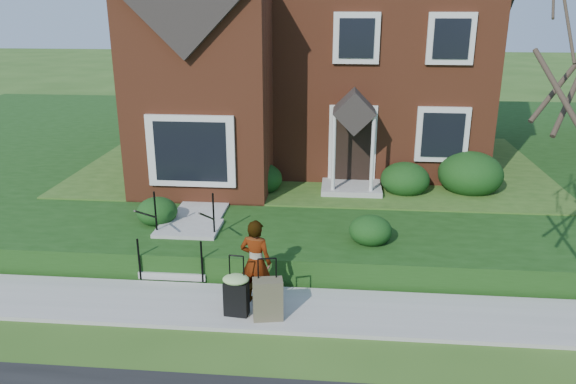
# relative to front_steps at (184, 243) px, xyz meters

# --- Properties ---
(ground) EXTENTS (120.00, 120.00, 0.00)m
(ground) POSITION_rel_front_steps_xyz_m (2.50, -1.84, -0.47)
(ground) COLOR #2D5119
(ground) RESTS_ON ground
(sidewalk) EXTENTS (60.00, 1.60, 0.08)m
(sidewalk) POSITION_rel_front_steps_xyz_m (2.50, -1.84, -0.43)
(sidewalk) COLOR #9E9B93
(sidewalk) RESTS_ON ground
(terrace) EXTENTS (44.00, 20.00, 0.60)m
(terrace) POSITION_rel_front_steps_xyz_m (6.50, 9.06, -0.17)
(terrace) COLOR #183B10
(terrace) RESTS_ON ground
(walkway) EXTENTS (1.20, 6.00, 0.06)m
(walkway) POSITION_rel_front_steps_xyz_m (0.00, 3.16, 0.16)
(walkway) COLOR #9E9B93
(walkway) RESTS_ON terrace
(main_house) EXTENTS (10.40, 10.20, 9.40)m
(main_house) POSITION_rel_front_steps_xyz_m (2.29, 7.76, 4.79)
(main_house) COLOR brown
(main_house) RESTS_ON terrace
(front_steps) EXTENTS (1.40, 2.02, 1.50)m
(front_steps) POSITION_rel_front_steps_xyz_m (0.00, 0.00, 0.00)
(front_steps) COLOR #9E9B93
(front_steps) RESTS_ON ground
(foundation_shrubs) EXTENTS (10.20, 5.03, 1.21)m
(foundation_shrubs) POSITION_rel_front_steps_xyz_m (3.66, 3.31, 0.62)
(foundation_shrubs) COLOR #0F340F
(foundation_shrubs) RESTS_ON terrace
(woman) EXTENTS (0.68, 0.53, 1.66)m
(woman) POSITION_rel_front_steps_xyz_m (1.85, -1.67, 0.44)
(woman) COLOR #999999
(woman) RESTS_ON sidewalk
(suitcase_black) EXTENTS (0.52, 0.44, 1.15)m
(suitcase_black) POSITION_rel_front_steps_xyz_m (1.56, -2.16, 0.05)
(suitcase_black) COLOR black
(suitcase_black) RESTS_ON sidewalk
(suitcase_olive) EXTENTS (0.58, 0.39, 1.15)m
(suitcase_olive) POSITION_rel_front_steps_xyz_m (2.15, -2.24, -0.01)
(suitcase_olive) COLOR brown
(suitcase_olive) RESTS_ON sidewalk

